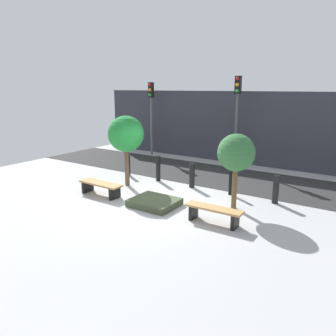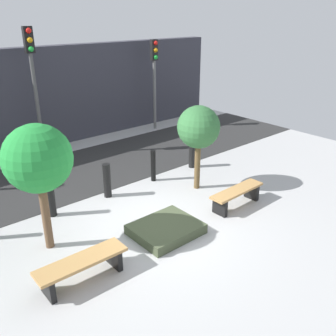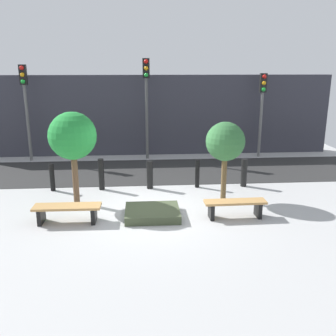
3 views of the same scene
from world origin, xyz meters
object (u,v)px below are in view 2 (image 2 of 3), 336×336
Objects in this scene: planter_bed at (166,229)px; bollard_right at (153,166)px; tree_behind_left_bench at (38,160)px; bench_left at (82,265)px; bench_right at (237,194)px; bollard_left at (51,197)px; bollard_far_right at (192,153)px; bollard_center at (107,181)px; traffic_light_mid_west at (33,71)px; traffic_light_mid_east at (154,68)px; tree_behind_right_bench at (199,128)px.

bollard_right is (1.54, 2.36, 0.35)m from planter_bed.
tree_behind_left_bench is at bearing -162.55° from bollard_right.
bollard_right reaches higher than bench_left.
bollard_left is (-3.68, 2.56, 0.18)m from bench_right.
bench_right is 4.80m from tree_behind_left_bench.
bollard_far_right is at bearing 12.50° from tree_behind_left_bench.
bollard_far_right is (5.22, 2.56, 0.14)m from bench_left.
bollard_left is at bearing 180.00° from bollard_far_right.
planter_bed is 3.89m from bollard_far_right.
bench_left is 3.34m from bollard_center.
traffic_light_mid_west reaches higher than traffic_light_mid_east.
traffic_light_mid_west is (-1.54, 4.00, 2.36)m from bollard_right.
tree_behind_left_bench is at bearing -117.68° from bollard_left.
traffic_light_mid_east reaches higher than tree_behind_left_bench.
bollard_right is at bearing -129.52° from traffic_light_mid_east.
bench_left is at bearing 179.03° from bench_right.
bollard_far_right is 4.80m from traffic_light_mid_east.
bollard_right is (1.54, 0.00, 0.00)m from bollard_center.
tree_behind_left_bench reaches higher than bench_left.
traffic_light_mid_east reaches higher than bollard_center.
bollard_center reaches higher than planter_bed.
bollard_right is at bearing 0.00° from bollard_left.
traffic_light_mid_east reaches higher than bench_right.
bench_left is 0.64× the size of tree_behind_left_bench.
bench_right is 1.75× the size of bollard_far_right.
traffic_light_mid_east reaches higher than planter_bed.
bench_right is at bearing -50.01° from bollard_center.
traffic_light_mid_east reaches higher than bollard_right.
bollard_left is at bearing 180.00° from bollard_right.
traffic_light_mid_east is at bearing 44.17° from bench_left.
tree_behind_left_bench is 1.95m from bollard_left.
traffic_light_mid_east reaches higher than bollard_far_right.
planter_bed is 2.94m from tree_behind_right_bench.
traffic_light_mid_west reaches higher than tree_behind_left_bench.
bollard_center is at bearing 90.00° from planter_bed.
tree_behind_left_bench is 1.14× the size of tree_behind_right_bench.
tree_behind_right_bench is 2.51× the size of bollard_right.
traffic_light_mid_west is at bearing 72.86° from bench_left.
planter_bed is 0.40× the size of traffic_light_mid_east.
bollard_left is 1.54m from bollard_center.
bollard_right is at bearing 35.75° from bench_left.
bollard_left is 4.62m from bollard_far_right.
bench_right is at bearing -5.32° from planter_bed.
bench_left is 1.83× the size of bollard_far_right.
bollard_left reaches higher than bench_right.
bollard_center is at bearing 180.00° from bollard_far_right.
tree_behind_right_bench is (0.00, 1.40, 1.39)m from bench_right.
tree_behind_right_bench is 2.75m from bollard_center.
bollard_far_right is at bearing 51.21° from tree_behind_right_bench.
tree_behind_right_bench is 5.86m from traffic_light_mid_east.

